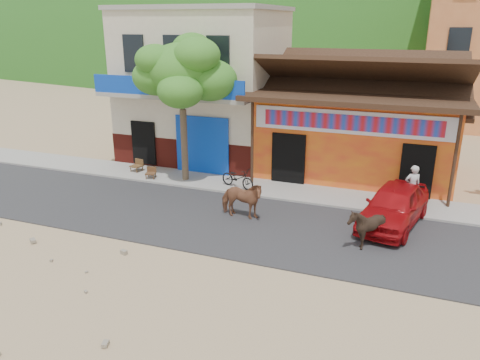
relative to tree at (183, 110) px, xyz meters
The scene contains 13 objects.
ground 8.03m from the tree, 51.58° to the right, with size 120.00×120.00×0.00m, color #9E825B.
road 6.45m from the tree, 35.66° to the right, with size 60.00×5.00×0.04m, color #28282B.
sidewalk 5.53m from the tree, ahead, with size 60.00×2.00×0.12m, color gray.
dance_club 7.93m from the tree, 32.47° to the left, with size 8.00×6.00×3.60m, color orange.
cafe_building 4.31m from the tree, 102.09° to the left, with size 7.00×6.00×7.00m, color beige.
tree is the anchor object (origin of this frame).
cow_tan 5.22m from the tree, 38.38° to the right, with size 0.73×1.60×1.36m, color brown.
cow_dark 9.06m from the tree, 24.71° to the right, with size 1.04×1.17×1.29m, color black.
red_car 9.06m from the tree, 10.59° to the right, with size 1.63×4.04×1.38m, color #A30B0F.
scooter 3.58m from the tree, ahead, with size 0.55×1.58×0.83m, color black.
pedestrian 9.36m from the tree, ahead, with size 0.58×0.38×1.58m, color silver.
cafe_chair_left 3.59m from the tree, behind, with size 0.46×0.46×0.99m, color #51301B, non-canonical shape.
cafe_chair_right 2.98m from the tree, 163.92° to the right, with size 0.41×0.41×0.88m, color #512B1B, non-canonical shape.
Camera 1 is at (4.28, -11.14, 6.57)m, focal length 35.00 mm.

